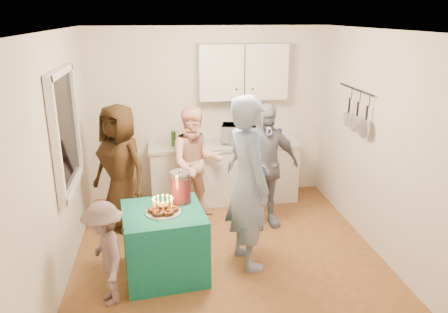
{
  "coord_description": "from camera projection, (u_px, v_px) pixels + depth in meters",
  "views": [
    {
      "loc": [
        -0.72,
        -4.51,
        2.76
      ],
      "look_at": [
        0.0,
        0.35,
        1.15
      ],
      "focal_mm": 35.0,
      "sensor_mm": 36.0,
      "label": 1
    }
  ],
  "objects": [
    {
      "name": "countertop",
      "position": [
        224.0,
        145.0,
        6.55
      ],
      "size": [
        2.24,
        0.62,
        0.05
      ],
      "primitive_type": "cube",
      "color": "beige",
      "rests_on": "counter"
    },
    {
      "name": "child_near_left",
      "position": [
        105.0,
        254.0,
        4.24
      ],
      "size": [
        0.6,
        0.79,
        1.08
      ],
      "primitive_type": "imported",
      "rotation": [
        0.0,
        0.0,
        -1.26
      ],
      "color": "#604D4D",
      "rests_on": "floor"
    },
    {
      "name": "microwave",
      "position": [
        239.0,
        134.0,
        6.53
      ],
      "size": [
        0.57,
        0.45,
        0.28
      ],
      "primitive_type": "imported",
      "rotation": [
        0.0,
        0.0,
        -0.22
      ],
      "color": "white",
      "rests_on": "countertop"
    },
    {
      "name": "floor",
      "position": [
        228.0,
        257.0,
        5.2
      ],
      "size": [
        4.0,
        4.0,
        0.0
      ],
      "primitive_type": "plane",
      "color": "brown",
      "rests_on": "ground"
    },
    {
      "name": "left_wall",
      "position": [
        58.0,
        161.0,
        4.54
      ],
      "size": [
        4.0,
        4.0,
        0.0
      ],
      "primitive_type": "plane",
      "color": "silver",
      "rests_on": "floor"
    },
    {
      "name": "ceiling",
      "position": [
        229.0,
        31.0,
        4.39
      ],
      "size": [
        4.0,
        4.0,
        0.0
      ],
      "primitive_type": "plane",
      "color": "white",
      "rests_on": "floor"
    },
    {
      "name": "right_wall",
      "position": [
        382.0,
        146.0,
        5.05
      ],
      "size": [
        4.0,
        4.0,
        0.0
      ],
      "primitive_type": "plane",
      "color": "silver",
      "rests_on": "floor"
    },
    {
      "name": "punch_jar",
      "position": [
        181.0,
        188.0,
        4.82
      ],
      "size": [
        0.22,
        0.22,
        0.34
      ],
      "primitive_type": "cylinder",
      "color": "red",
      "rests_on": "party_table"
    },
    {
      "name": "counter",
      "position": [
        224.0,
        173.0,
        6.69
      ],
      "size": [
        2.2,
        0.58,
        0.86
      ],
      "primitive_type": "cube",
      "color": "white",
      "rests_on": "floor"
    },
    {
      "name": "donut_cake",
      "position": [
        163.0,
        205.0,
        4.59
      ],
      "size": [
        0.38,
        0.38,
        0.18
      ],
      "primitive_type": null,
      "color": "#381C0C",
      "rests_on": "party_table"
    },
    {
      "name": "woman_back_center",
      "position": [
        196.0,
        163.0,
        6.02
      ],
      "size": [
        0.84,
        0.7,
        1.59
      ],
      "primitive_type": "imported",
      "rotation": [
        0.0,
        0.0,
        0.13
      ],
      "color": "#FF9685",
      "rests_on": "floor"
    },
    {
      "name": "pot_rack",
      "position": [
        352.0,
        109.0,
        5.6
      ],
      "size": [
        0.12,
        1.0,
        0.6
      ],
      "primitive_type": "cube",
      "color": "black",
      "rests_on": "right_wall"
    },
    {
      "name": "woman_back_right",
      "position": [
        263.0,
        166.0,
        5.76
      ],
      "size": [
        1.04,
        0.56,
        1.69
      ],
      "primitive_type": "imported",
      "rotation": [
        0.0,
        0.0,
        0.15
      ],
      "color": "#0F1632",
      "rests_on": "floor"
    },
    {
      "name": "window_night",
      "position": [
        64.0,
        131.0,
        4.75
      ],
      "size": [
        0.04,
        1.0,
        1.2
      ],
      "primitive_type": "cube",
      "color": "black",
      "rests_on": "left_wall"
    },
    {
      "name": "back_wall",
      "position": [
        208.0,
        114.0,
        6.67
      ],
      "size": [
        3.6,
        3.6,
        0.0
      ],
      "primitive_type": "plane",
      "color": "silver",
      "rests_on": "floor"
    },
    {
      "name": "upper_cabinet",
      "position": [
        243.0,
        72.0,
        6.4
      ],
      "size": [
        1.3,
        0.3,
        0.8
      ],
      "primitive_type": "cube",
      "color": "white",
      "rests_on": "back_wall"
    },
    {
      "name": "woman_back_left",
      "position": [
        120.0,
        167.0,
        5.71
      ],
      "size": [
        0.98,
        0.94,
        1.69
      ],
      "primitive_type": "imported",
      "rotation": [
        0.0,
        0.0,
        -0.69
      ],
      "color": "#523417",
      "rests_on": "floor"
    },
    {
      "name": "man_birthday",
      "position": [
        248.0,
        183.0,
        4.8
      ],
      "size": [
        0.63,
        0.81,
        1.97
      ],
      "primitive_type": "imported",
      "rotation": [
        0.0,
        0.0,
        1.81
      ],
      "color": "#8499C1",
      "rests_on": "floor"
    },
    {
      "name": "party_table",
      "position": [
        164.0,
        243.0,
        4.77
      ],
      "size": [
        0.94,
        0.94,
        0.76
      ],
      "primitive_type": "cube",
      "rotation": [
        0.0,
        0.0,
        0.12
      ],
      "color": "#106C58",
      "rests_on": "floor"
    }
  ]
}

